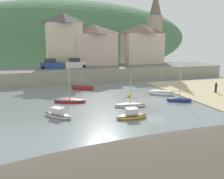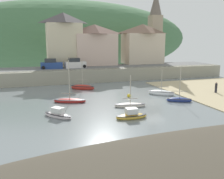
{
  "view_description": "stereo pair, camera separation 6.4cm",
  "coord_description": "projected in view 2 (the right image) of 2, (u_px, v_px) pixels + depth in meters",
  "views": [
    {
      "loc": [
        -15.22,
        -28.93,
        8.08
      ],
      "look_at": [
        -4.95,
        2.67,
        1.35
      ],
      "focal_mm": 40.45,
      "sensor_mm": 36.0,
      "label": 1
    },
    {
      "loc": [
        -15.16,
        -28.95,
        8.08
      ],
      "look_at": [
        -4.95,
        2.67,
        1.35
      ],
      "focal_mm": 40.45,
      "sensor_mm": 36.0,
      "label": 2
    }
  ],
  "objects": [
    {
      "name": "rowboat_small_beached",
      "position": [
        131.0,
        116.0,
        25.98
      ],
      "size": [
        3.36,
        1.39,
        1.22
      ],
      "rotation": [
        0.0,
        0.0,
        -0.03
      ],
      "color": "gold",
      "rests_on": "ground"
    },
    {
      "name": "mooring_buoy",
      "position": [
        129.0,
        96.0,
        35.54
      ],
      "size": [
        0.56,
        0.56,
        0.56
      ],
      "color": "yellow",
      "rests_on": "ground"
    },
    {
      "name": "parked_car_near_slipway",
      "position": [
        52.0,
        64.0,
        48.43
      ],
      "size": [
        4.27,
        2.17,
        1.95
      ],
      "rotation": [
        0.0,
        0.0,
        -0.12
      ],
      "color": "navy",
      "rests_on": "ground"
    },
    {
      "name": "quay_seawall",
      "position": [
        113.0,
        74.0,
        49.22
      ],
      "size": [
        48.0,
        9.4,
        2.4
      ],
      "color": "gray",
      "rests_on": "ground"
    },
    {
      "name": "parked_car_by_wall",
      "position": [
        75.0,
        64.0,
        49.79
      ],
      "size": [
        4.19,
        1.92,
        1.95
      ],
      "rotation": [
        0.0,
        0.0,
        0.06
      ],
      "color": "silver",
      "rests_on": "ground"
    },
    {
      "name": "waterfront_building_right",
      "position": [
        143.0,
        44.0,
        58.23
      ],
      "size": [
        8.93,
        5.88,
        8.93
      ],
      "color": "beige",
      "rests_on": "ground"
    },
    {
      "name": "waterfront_building_left",
      "position": [
        64.0,
        39.0,
        52.62
      ],
      "size": [
        7.36,
        5.47,
        10.94
      ],
      "color": "beige",
      "rests_on": "ground"
    },
    {
      "name": "sailboat_blue_trim",
      "position": [
        70.0,
        101.0,
        32.52
      ],
      "size": [
        4.38,
        2.7,
        5.58
      ],
      "rotation": [
        0.0,
        0.0,
        -0.35
      ],
      "color": "#A92321",
      "rests_on": "ground"
    },
    {
      "name": "sailboat_nearest_shore",
      "position": [
        130.0,
        105.0,
        30.37
      ],
      "size": [
        4.0,
        1.93,
        4.0
      ],
      "rotation": [
        0.0,
        0.0,
        -0.22
      ],
      "color": "silver",
      "rests_on": "ground"
    },
    {
      "name": "dinghy_open_wooden",
      "position": [
        83.0,
        87.0,
        40.83
      ],
      "size": [
        4.02,
        3.22,
        5.09
      ],
      "rotation": [
        0.0,
        0.0,
        -0.57
      ],
      "color": "#A9281F",
      "rests_on": "ground"
    },
    {
      "name": "ground",
      "position": [
        212.0,
        121.0,
        24.64
      ],
      "size": [
        48.0,
        41.0,
        0.61
      ],
      "color": "slate"
    },
    {
      "name": "church_with_spire",
      "position": [
        155.0,
        25.0,
        62.64
      ],
      "size": [
        3.0,
        3.0,
        17.27
      ],
      "color": "tan",
      "rests_on": "ground"
    },
    {
      "name": "person_on_slipway",
      "position": [
        216.0,
        87.0,
        37.77
      ],
      "size": [
        0.34,
        0.34,
        1.62
      ],
      "color": "#282833",
      "rests_on": "ground"
    },
    {
      "name": "hillside_backdrop",
      "position": [
        70.0,
        38.0,
        82.31
      ],
      "size": [
        80.0,
        44.0,
        23.47
      ],
      "color": "#436D46",
      "rests_on": "ground"
    },
    {
      "name": "sailboat_white_hull",
      "position": [
        179.0,
        100.0,
        32.92
      ],
      "size": [
        3.38,
        2.38,
        4.8
      ],
      "rotation": [
        0.0,
        0.0,
        -0.46
      ],
      "color": "navy",
      "rests_on": "ground"
    },
    {
      "name": "waterfront_building_centre",
      "position": [
        95.0,
        45.0,
        54.83
      ],
      "size": [
        9.18,
        5.94,
        8.67
      ],
      "color": "beige",
      "rests_on": "ground"
    },
    {
      "name": "fishing_boat_green",
      "position": [
        58.0,
        115.0,
        26.33
      ],
      "size": [
        3.22,
        3.51,
        1.18
      ],
      "rotation": [
        0.0,
        0.0,
        -0.87
      ],
      "color": "silver",
      "rests_on": "ground"
    },
    {
      "name": "sailboat_tall_mast",
      "position": [
        161.0,
        93.0,
        36.82
      ],
      "size": [
        3.74,
        3.39,
        3.92
      ],
      "rotation": [
        0.0,
        0.0,
        -0.69
      ],
      "color": "white",
      "rests_on": "ground"
    }
  ]
}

